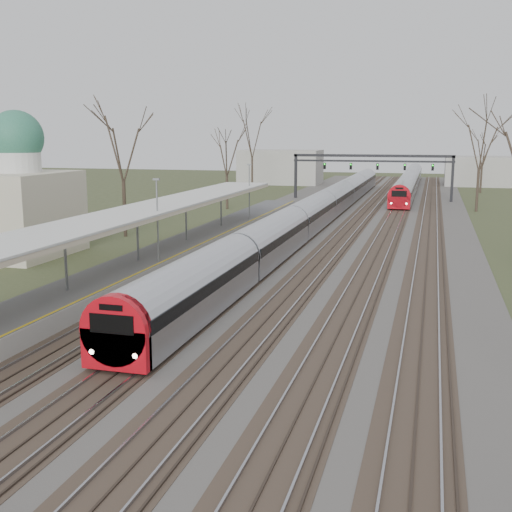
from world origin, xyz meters
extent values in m
cube|color=#474442|center=(0.00, 55.00, 0.05)|extent=(24.00, 160.00, 0.10)
cube|color=#4C3828|center=(-6.00, 55.00, 0.09)|extent=(2.60, 160.00, 0.06)
cube|color=gray|center=(-6.72, 55.00, 0.16)|extent=(0.07, 160.00, 0.12)
cube|color=gray|center=(-5.28, 55.00, 0.16)|extent=(0.07, 160.00, 0.12)
cube|color=#4C3828|center=(-2.50, 55.00, 0.09)|extent=(2.60, 160.00, 0.06)
cube|color=gray|center=(-3.22, 55.00, 0.16)|extent=(0.07, 160.00, 0.12)
cube|color=gray|center=(-1.78, 55.00, 0.16)|extent=(0.07, 160.00, 0.12)
cube|color=#4C3828|center=(1.00, 55.00, 0.09)|extent=(2.60, 160.00, 0.06)
cube|color=gray|center=(0.28, 55.00, 0.16)|extent=(0.07, 160.00, 0.12)
cube|color=gray|center=(1.72, 55.00, 0.16)|extent=(0.07, 160.00, 0.12)
cube|color=#4C3828|center=(4.50, 55.00, 0.09)|extent=(2.60, 160.00, 0.06)
cube|color=gray|center=(3.78, 55.00, 0.16)|extent=(0.07, 160.00, 0.12)
cube|color=gray|center=(5.22, 55.00, 0.16)|extent=(0.07, 160.00, 0.12)
cube|color=#4C3828|center=(8.00, 55.00, 0.09)|extent=(2.60, 160.00, 0.06)
cube|color=gray|center=(7.28, 55.00, 0.16)|extent=(0.07, 160.00, 0.12)
cube|color=gray|center=(8.72, 55.00, 0.16)|extent=(0.07, 160.00, 0.12)
cube|color=#9E9B93|center=(-9.05, 37.50, 0.50)|extent=(3.50, 69.00, 1.00)
cylinder|color=slate|center=(-9.05, 26.00, 2.50)|extent=(0.14, 0.14, 3.00)
cylinder|color=slate|center=(-9.05, 34.00, 2.50)|extent=(0.14, 0.14, 3.00)
cylinder|color=slate|center=(-9.05, 42.00, 2.50)|extent=(0.14, 0.14, 3.00)
cylinder|color=slate|center=(-9.05, 50.00, 2.50)|extent=(0.14, 0.14, 3.00)
cube|color=silver|center=(-9.05, 33.00, 4.05)|extent=(4.10, 50.00, 0.12)
cube|color=beige|center=(-9.05, 33.00, 3.88)|extent=(4.10, 50.00, 0.25)
cylinder|color=silver|center=(-20.00, 38.00, 7.20)|extent=(3.20, 3.20, 2.50)
sphere|color=#296751|center=(-20.00, 38.00, 8.40)|extent=(3.80, 3.80, 3.80)
cube|color=black|center=(-10.00, 85.00, 3.00)|extent=(0.35, 0.35, 6.00)
cube|color=black|center=(10.50, 85.00, 3.00)|extent=(0.35, 0.35, 6.00)
cube|color=black|center=(0.25, 85.00, 5.90)|extent=(21.00, 0.35, 0.35)
cube|color=black|center=(0.25, 85.00, 5.20)|extent=(21.00, 0.25, 0.25)
cube|color=black|center=(-6.00, 84.80, 4.50)|extent=(0.32, 0.22, 0.85)
sphere|color=#0CFF19|center=(-6.00, 84.66, 4.75)|extent=(0.16, 0.16, 0.16)
cube|color=black|center=(-2.50, 84.80, 4.50)|extent=(0.32, 0.22, 0.85)
sphere|color=#0CFF19|center=(-2.50, 84.66, 4.75)|extent=(0.16, 0.16, 0.16)
cube|color=black|center=(1.00, 84.80, 4.50)|extent=(0.32, 0.22, 0.85)
sphere|color=#0CFF19|center=(1.00, 84.66, 4.75)|extent=(0.16, 0.16, 0.16)
cube|color=black|center=(4.50, 84.80, 4.50)|extent=(0.32, 0.22, 0.85)
sphere|color=#0CFF19|center=(4.50, 84.66, 4.75)|extent=(0.16, 0.16, 0.16)
cube|color=black|center=(8.00, 84.80, 4.50)|extent=(0.32, 0.22, 0.85)
sphere|color=#0CFF19|center=(8.00, 84.66, 4.75)|extent=(0.16, 0.16, 0.16)
cylinder|color=#2D231C|center=(-17.00, 48.00, 2.48)|extent=(0.30, 0.30, 4.95)
cube|color=#9EA0A8|center=(-2.50, 63.45, 1.10)|extent=(2.55, 90.00, 1.60)
cylinder|color=#9EA0A8|center=(-2.50, 63.45, 1.75)|extent=(2.60, 89.70, 2.60)
cube|color=black|center=(-2.50, 63.45, 1.85)|extent=(2.62, 89.40, 0.55)
cube|color=#B80A15|center=(-2.50, 18.55, 1.05)|extent=(2.55, 0.50, 1.50)
cylinder|color=#B80A15|center=(-2.50, 18.60, 1.75)|extent=(2.60, 0.60, 2.60)
cube|color=black|center=(-2.50, 18.33, 2.05)|extent=(1.70, 0.12, 0.70)
sphere|color=white|center=(-3.35, 18.35, 0.95)|extent=(0.22, 0.22, 0.22)
sphere|color=white|center=(-1.65, 18.35, 0.95)|extent=(0.22, 0.22, 0.22)
cube|color=black|center=(-2.50, 63.45, 0.17)|extent=(1.80, 89.00, 0.35)
cube|color=#9EA0A8|center=(4.50, 103.15, 1.10)|extent=(2.55, 60.00, 1.60)
cylinder|color=#9EA0A8|center=(4.50, 103.15, 1.75)|extent=(2.60, 59.70, 2.60)
cube|color=black|center=(4.50, 103.15, 1.85)|extent=(2.62, 59.40, 0.55)
cube|color=#B80A15|center=(4.50, 73.25, 1.05)|extent=(2.55, 0.50, 1.50)
cylinder|color=#B80A15|center=(4.50, 73.30, 1.75)|extent=(2.60, 0.60, 2.60)
cube|color=black|center=(4.50, 73.03, 2.05)|extent=(1.70, 0.12, 0.70)
sphere|color=white|center=(3.65, 73.05, 0.95)|extent=(0.22, 0.22, 0.22)
sphere|color=white|center=(5.35, 73.05, 0.95)|extent=(0.22, 0.22, 0.22)
cube|color=black|center=(4.50, 103.15, 0.17)|extent=(1.80, 59.00, 0.35)
camera|label=1|loc=(8.15, -1.23, 8.58)|focal=45.00mm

